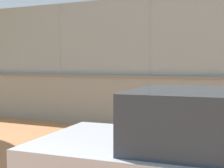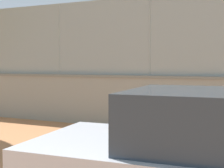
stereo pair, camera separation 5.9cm
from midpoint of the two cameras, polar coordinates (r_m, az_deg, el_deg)
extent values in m
plane|color=#B27247|center=(19.17, 11.85, -2.42)|extent=(260.00, 260.00, 0.00)
cube|color=gray|center=(9.85, 6.48, -3.41)|extent=(32.24, 0.60, 1.52)
cube|color=slate|center=(9.79, 6.51, 1.24)|extent=(32.24, 0.66, 0.08)
cube|color=gray|center=(9.82, 6.56, 8.35)|extent=(31.59, 0.37, 2.35)
cylinder|color=gray|center=(9.82, 6.56, 8.35)|extent=(0.07, 0.07, 2.35)
cylinder|color=gray|center=(11.18, -9.22, 7.73)|extent=(0.07, 0.07, 2.35)
cylinder|color=#591919|center=(13.88, -0.99, -2.94)|extent=(0.17, 0.17, 0.78)
cylinder|color=#591919|center=(13.78, -0.30, -2.99)|extent=(0.17, 0.17, 0.78)
cylinder|color=beige|center=(13.77, -0.65, -0.17)|extent=(0.38, 0.38, 0.57)
cylinder|color=#936B4C|center=(13.89, -1.79, 0.34)|extent=(0.16, 0.56, 0.17)
cylinder|color=#936B4C|center=(13.35, -0.29, 0.21)|extent=(0.16, 0.56, 0.17)
sphere|color=#936B4C|center=(13.75, -0.65, 1.49)|extent=(0.22, 0.22, 0.22)
cylinder|color=navy|center=(13.75, -0.65, 1.88)|extent=(0.26, 0.26, 0.05)
cylinder|color=black|center=(13.20, -0.71, 0.18)|extent=(0.08, 0.30, 0.04)
ellipsoid|color=#333338|center=(13.02, -1.24, 0.13)|extent=(0.07, 0.30, 0.24)
cylinder|color=#591919|center=(20.88, 0.01, -0.81)|extent=(0.21, 0.21, 0.77)
cylinder|color=#591919|center=(20.84, -0.53, -0.82)|extent=(0.21, 0.21, 0.77)
cylinder|color=beige|center=(20.82, -0.26, 1.02)|extent=(0.48, 0.48, 0.57)
cylinder|color=#936B4C|center=(20.93, 0.50, 1.34)|extent=(0.40, 0.49, 0.17)
cylinder|color=#936B4C|center=(21.05, -1.21, 1.36)|extent=(0.40, 0.49, 0.17)
sphere|color=#936B4C|center=(20.81, -0.26, 2.10)|extent=(0.22, 0.22, 0.22)
cylinder|color=white|center=(20.81, -0.26, 2.36)|extent=(0.32, 0.32, 0.05)
cylinder|color=black|center=(21.23, -1.30, 1.37)|extent=(0.21, 0.26, 0.04)
ellipsoid|color=#333338|center=(21.45, -1.41, 1.39)|extent=(0.20, 0.26, 0.24)
sphere|color=yellow|center=(12.14, -8.18, -0.41)|extent=(0.18, 0.18, 0.18)
cube|color=#333338|center=(15.63, -17.90, -2.99)|extent=(0.06, 0.38, 0.45)
camera|label=1|loc=(0.03, -90.12, -0.01)|focal=52.49mm
camera|label=2|loc=(0.03, 89.88, 0.01)|focal=52.49mm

